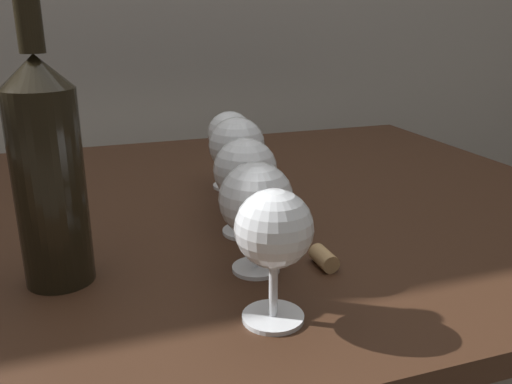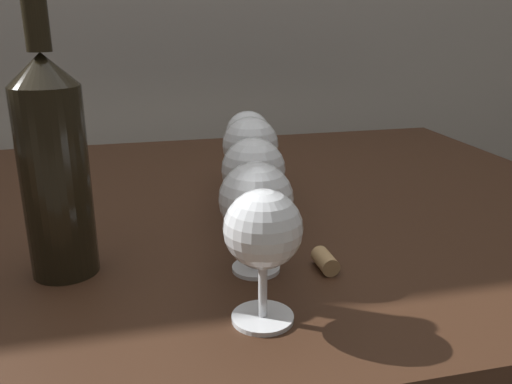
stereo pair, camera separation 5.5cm
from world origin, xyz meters
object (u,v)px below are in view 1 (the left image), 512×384
at_px(wine_glass_rose, 256,202).
at_px(wine_glass_merlot, 237,147).
at_px(wine_glass_cabernet, 230,136).
at_px(cork, 324,258).
at_px(wine_glass_white, 245,172).
at_px(wine_bottle, 48,169).
at_px(wine_glass_pinot, 274,233).

height_order(wine_glass_rose, wine_glass_merlot, wine_glass_merlot).
bearing_deg(wine_glass_rose, wine_glass_cabernet, 78.91).
bearing_deg(cork, wine_glass_rose, 167.71).
distance_m(wine_glass_rose, wine_glass_cabernet, 0.33).
distance_m(wine_glass_white, cork, 0.16).
bearing_deg(wine_glass_white, wine_bottle, -165.52).
relative_size(wine_glass_rose, wine_glass_merlot, 0.92).
xyz_separation_m(wine_glass_pinot, cork, (0.10, 0.09, -0.08)).
xyz_separation_m(wine_glass_merlot, wine_bottle, (-0.26, -0.16, 0.03)).
xyz_separation_m(wine_glass_white, cork, (0.06, -0.13, -0.08)).
bearing_deg(wine_glass_pinot, wine_glass_rose, 79.95).
relative_size(wine_glass_rose, cork, 3.18).
bearing_deg(wine_bottle, cork, -12.68).
bearing_deg(cork, wine_glass_cabernet, 93.12).
bearing_deg(wine_glass_merlot, wine_bottle, -148.29).
distance_m(wine_glass_cabernet, wine_bottle, 0.39).
distance_m(wine_glass_white, wine_glass_cabernet, 0.21).
bearing_deg(wine_bottle, wine_glass_pinot, -38.23).
relative_size(wine_glass_pinot, wine_bottle, 0.41).
distance_m(wine_glass_pinot, wine_bottle, 0.26).
relative_size(wine_glass_pinot, cork, 3.27).
distance_m(wine_glass_merlot, wine_bottle, 0.31).
bearing_deg(wine_glass_merlot, wine_glass_pinot, -100.85).
xyz_separation_m(wine_glass_rose, wine_glass_cabernet, (0.06, 0.32, 0.01)).
relative_size(wine_glass_pinot, wine_glass_cabernet, 1.02).
relative_size(wine_glass_rose, wine_bottle, 0.40).
relative_size(wine_glass_white, cork, 3.22).
relative_size(wine_glass_rose, wine_glass_white, 0.99).
xyz_separation_m(wine_glass_rose, wine_bottle, (-0.22, 0.05, 0.05)).
bearing_deg(wine_glass_white, wine_glass_rose, -101.78).
relative_size(wine_glass_merlot, cork, 3.45).
bearing_deg(wine_glass_rose, wine_glass_pinot, -100.05).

